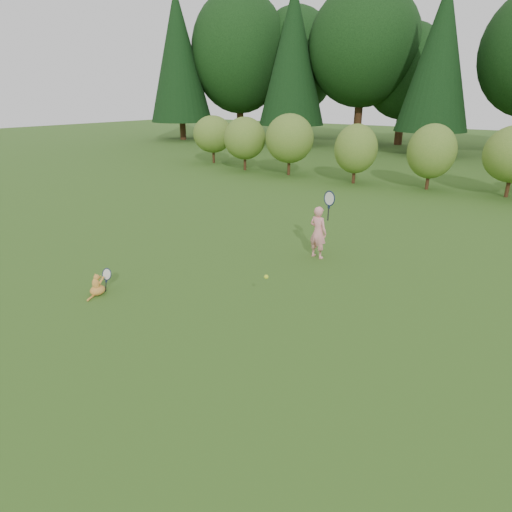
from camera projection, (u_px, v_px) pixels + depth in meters
The scene contains 6 objects.
ground at pixel (223, 300), 8.14m from camera, with size 100.00×100.00×0.00m, color #315618.
shrub_row at pixel (423, 154), 17.57m from camera, with size 28.00×3.00×2.80m, color #436F22, non-canonical shape.
woodland_backdrop at pixel (491, 19), 23.05m from camera, with size 48.00×10.00×15.00m, color black, non-canonical shape.
child at pixel (318, 231), 10.07m from camera, with size 0.71×0.39×1.88m.
cat at pixel (97, 284), 8.32m from camera, with size 0.30×0.60×0.58m.
tennis_ball at pixel (266, 277), 7.00m from camera, with size 0.07×0.07×0.07m.
Camera 1 is at (4.74, -5.61, 3.67)m, focal length 30.00 mm.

